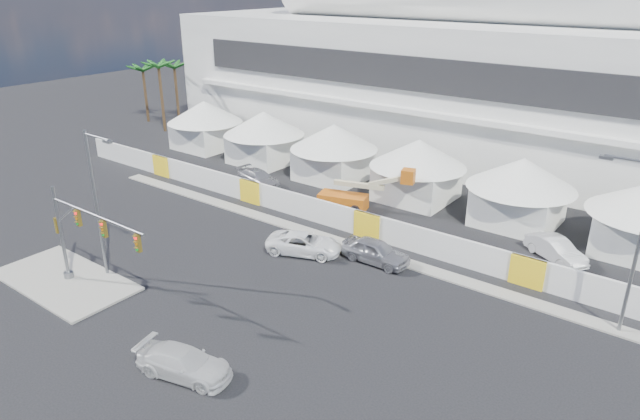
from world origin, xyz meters
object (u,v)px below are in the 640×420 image
Objects in this scene: pickup_curb at (304,243)px; traffic_mast at (79,236)px; pickup_near at (184,363)px; lot_car_a at (556,249)px; sedan_silver at (375,251)px; streetlight_curb at (636,236)px; streetlight_median at (97,195)px; boom_lift at (351,198)px; lot_car_c at (258,178)px.

pickup_curb is 14.78m from traffic_mast.
lot_car_a is at bearing -38.63° from pickup_near.
sedan_silver reaches higher than pickup_near.
streetlight_curb is at bearing -111.30° from lot_car_a.
streetlight_median is at bearing 103.49° from traffic_mast.
streetlight_curb is (27.95, 13.30, 0.10)m from streetlight_median.
streetlight_curb reaches higher than streetlight_median.
streetlight_median is (-8.16, -10.39, 4.94)m from pickup_curb.
traffic_mast is (-11.39, 1.85, 3.00)m from pickup_near.
streetlight_curb reaches higher than pickup_curb.
pickup_curb is 1.14× the size of lot_car_a.
sedan_silver reaches higher than lot_car_a.
pickup_curb is 0.59× the size of traffic_mast.
pickup_near is 11.92m from traffic_mast.
streetlight_median is at bearing 132.90° from sedan_silver.
traffic_mast is at bearing 66.67° from pickup_near.
traffic_mast is 21.85m from boom_lift.
streetlight_curb is (27.50, 15.16, 2.07)m from traffic_mast.
pickup_near is at bearing -173.41° from lot_car_a.
lot_car_a is at bearing 127.58° from streetlight_curb.
boom_lift is at bearing -0.27° from pickup_near.
traffic_mast is at bearing -76.51° from streetlight_median.
pickup_curb is at bearing 0.51° from pickup_near.
pickup_curb is 20.62m from streetlight_curb.
lot_car_c is 21.50m from traffic_mast.
lot_car_c is at bearing 170.07° from streetlight_curb.
boom_lift is (5.79, 20.90, -2.62)m from traffic_mast.
traffic_mast is (-12.48, -14.10, 2.89)m from sedan_silver.
lot_car_c is at bearing 102.42° from streetlight_median.
streetlight_median is at bearing 162.65° from lot_car_a.
boom_lift is at bearing -9.62° from pickup_curb.
streetlight_curb is (19.78, 2.91, 5.05)m from pickup_curb.
traffic_mast reaches higher than lot_car_c.
sedan_silver is 15.99m from pickup_near.
boom_lift is at bearing -79.74° from lot_car_c.
streetlight_curb reaches higher than lot_car_a.
streetlight_curb is (5.24, -6.81, 5.02)m from lot_car_a.
pickup_curb is 0.54× the size of streetlight_curb.
pickup_near is 0.54× the size of traffic_mast.
streetlight_median reaches higher than boom_lift.
lot_car_a reaches higher than pickup_near.
streetlight_curb reaches higher than sedan_silver.
streetlight_curb is at bearing -31.19° from boom_lift.
pickup_near is at bearing -133.44° from streetlight_curb.
sedan_silver reaches higher than lot_car_c.
boom_lift is (10.40, 0.12, 0.37)m from lot_car_c.
pickup_near is 13.36m from streetlight_median.
pickup_near is at bearing -92.55° from boom_lift.
streetlight_curb is at bearing -90.33° from lot_car_c.
pickup_near is 0.51× the size of streetlight_median.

